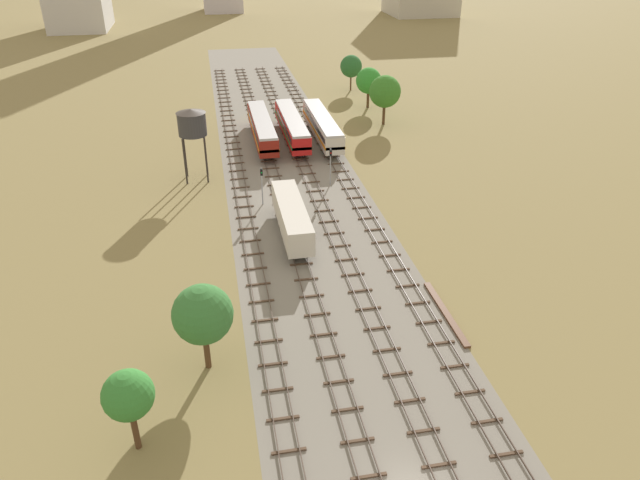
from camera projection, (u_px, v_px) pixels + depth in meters
name	position (u px, v px, depth m)	size (l,w,h in m)	color
ground_plane	(287.00, 166.00, 85.47)	(480.00, 480.00, 0.00)	olive
ballast_bed	(287.00, 166.00, 85.47)	(18.30, 176.00, 0.01)	gray
track_far_left	(237.00, 166.00, 85.08)	(2.40, 126.00, 0.29)	#47382D
track_left	(270.00, 164.00, 85.87)	(2.40, 126.00, 0.29)	#47382D
track_centre_left	(302.00, 162.00, 86.66)	(2.40, 126.00, 0.29)	#47382D
track_centre	(334.00, 160.00, 87.44)	(2.40, 126.00, 0.29)	#47382D
freight_boxcar_left_nearest	(292.00, 216.00, 65.78)	(2.87, 14.00, 3.60)	beige
diesel_railcar_centre_near	(322.00, 125.00, 94.06)	(2.96, 20.50, 3.80)	beige
diesel_railcar_left_mid	(262.00, 127.00, 93.05)	(2.96, 20.50, 3.80)	maroon
diesel_railcar_centre_left_midfar	(292.00, 125.00, 93.95)	(2.96, 20.50, 3.80)	red
water_tower	(192.00, 123.00, 77.52)	(3.90, 3.90, 9.81)	#2D2826
signal_post_nearest	(330.00, 162.00, 77.97)	(0.28, 0.47, 5.12)	gray
signal_post_near	(262.00, 181.00, 72.73)	(0.28, 0.47, 4.86)	gray
lineside_tree_0	(128.00, 396.00, 38.08)	(3.41, 3.41, 6.42)	#4C331E
lineside_tree_1	(203.00, 315.00, 45.07)	(4.72, 4.72, 7.49)	#4C331E
lineside_tree_2	(385.00, 92.00, 99.96)	(5.39, 5.39, 8.41)	#4C331E
lineside_tree_3	(351.00, 66.00, 120.31)	(4.43, 4.43, 7.14)	#4C331E
lineside_tree_4	(369.00, 81.00, 109.30)	(4.74, 4.74, 7.42)	#4C331E
spare_rail_bundle	(446.00, 313.00, 53.73)	(0.60, 10.00, 0.24)	brown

